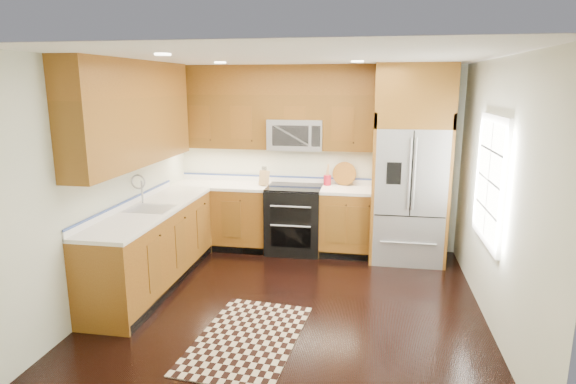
% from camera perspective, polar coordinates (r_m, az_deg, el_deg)
% --- Properties ---
extents(ground, '(4.00, 4.00, 0.00)m').
position_cam_1_polar(ground, '(5.41, 0.55, -12.98)').
color(ground, black).
rests_on(ground, ground).
extents(wall_back, '(4.00, 0.02, 2.60)m').
position_cam_1_polar(wall_back, '(6.94, 3.26, 4.00)').
color(wall_back, silver).
rests_on(wall_back, ground).
extents(wall_left, '(0.02, 4.00, 2.60)m').
position_cam_1_polar(wall_left, '(5.66, -19.83, 1.29)').
color(wall_left, silver).
rests_on(wall_left, ground).
extents(wall_right, '(0.02, 4.00, 2.60)m').
position_cam_1_polar(wall_right, '(5.08, 23.46, -0.26)').
color(wall_right, silver).
rests_on(wall_right, ground).
extents(window, '(0.04, 1.10, 1.30)m').
position_cam_1_polar(window, '(5.24, 22.83, 1.30)').
color(window, white).
rests_on(window, ground).
extents(base_cabinets, '(2.85, 3.00, 0.90)m').
position_cam_1_polar(base_cabinets, '(6.35, -9.17, -4.85)').
color(base_cabinets, brown).
rests_on(base_cabinets, ground).
extents(countertop, '(2.86, 3.01, 0.04)m').
position_cam_1_polar(countertop, '(6.29, -7.76, -0.53)').
color(countertop, white).
rests_on(countertop, base_cabinets).
extents(upper_cabinets, '(2.85, 3.00, 1.15)m').
position_cam_1_polar(upper_cabinets, '(6.22, -8.41, 9.60)').
color(upper_cabinets, brown).
rests_on(upper_cabinets, ground).
extents(range, '(0.76, 0.67, 0.95)m').
position_cam_1_polar(range, '(6.83, 0.76, -3.26)').
color(range, black).
rests_on(range, ground).
extents(microwave, '(0.76, 0.40, 0.42)m').
position_cam_1_polar(microwave, '(6.73, 0.96, 6.84)').
color(microwave, '#B2B2B7').
rests_on(microwave, ground).
extents(refrigerator, '(0.98, 0.75, 2.60)m').
position_cam_1_polar(refrigerator, '(6.55, 14.26, 3.14)').
color(refrigerator, '#B2B2B7').
rests_on(refrigerator, ground).
extents(sink_faucet, '(0.54, 0.44, 0.37)m').
position_cam_1_polar(sink_faucet, '(5.80, -16.23, -1.31)').
color(sink_faucet, '#B2B2B7').
rests_on(sink_faucet, countertop).
extents(rug, '(1.04, 1.59, 0.01)m').
position_cam_1_polar(rug, '(4.75, -4.80, -16.88)').
color(rug, black).
rests_on(rug, ground).
extents(knife_block, '(0.13, 0.15, 0.27)m').
position_cam_1_polar(knife_block, '(6.81, -2.84, 1.71)').
color(knife_block, tan).
rests_on(knife_block, countertop).
extents(utensil_crock, '(0.12, 0.12, 0.30)m').
position_cam_1_polar(utensil_crock, '(6.84, 4.68, 1.67)').
color(utensil_crock, maroon).
rests_on(utensil_crock, countertop).
extents(cutting_board, '(0.39, 0.39, 0.02)m').
position_cam_1_polar(cutting_board, '(6.88, 6.66, 0.91)').
color(cutting_board, brown).
rests_on(cutting_board, countertop).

